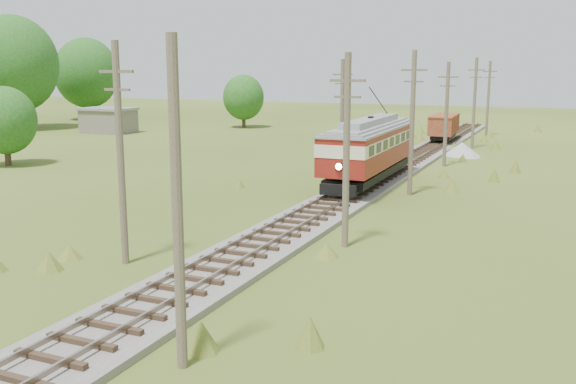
% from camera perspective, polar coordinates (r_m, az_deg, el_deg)
% --- Properties ---
extents(railbed_main, '(3.60, 96.00, 0.57)m').
position_cam_1_polar(railbed_main, '(44.98, 7.66, 0.98)').
color(railbed_main, '#605B54').
rests_on(railbed_main, ground).
extents(streetcar, '(3.38, 13.56, 6.17)m').
position_cam_1_polar(streetcar, '(43.47, 7.31, 4.14)').
color(streetcar, black).
rests_on(streetcar, ground).
extents(gondola, '(2.82, 7.59, 2.48)m').
position_cam_1_polar(gondola, '(69.99, 13.70, 5.75)').
color(gondola, black).
rests_on(gondola, ground).
extents(gravel_pile, '(3.44, 3.65, 1.25)m').
position_cam_1_polar(gravel_pile, '(60.65, 15.29, 3.65)').
color(gravel_pile, gray).
rests_on(gravel_pile, ground).
extents(utility_pole_r_1, '(0.30, 0.30, 8.80)m').
position_cam_1_polar(utility_pole_r_1, '(16.74, -9.82, -1.42)').
color(utility_pole_r_1, brown).
rests_on(utility_pole_r_1, ground).
extents(utility_pole_r_2, '(1.60, 0.30, 8.60)m').
position_cam_1_polar(utility_pole_r_2, '(28.26, 5.22, 3.79)').
color(utility_pole_r_2, brown).
rests_on(utility_pole_r_2, ground).
extents(utility_pole_r_3, '(1.60, 0.30, 9.00)m').
position_cam_1_polar(utility_pole_r_3, '(40.74, 10.98, 6.13)').
color(utility_pole_r_3, brown).
rests_on(utility_pole_r_3, ground).
extents(utility_pole_r_4, '(1.60, 0.30, 8.40)m').
position_cam_1_polar(utility_pole_r_4, '(53.51, 13.90, 6.81)').
color(utility_pole_r_4, brown).
rests_on(utility_pole_r_4, ground).
extents(utility_pole_r_5, '(1.60, 0.30, 8.90)m').
position_cam_1_polar(utility_pole_r_5, '(66.26, 16.24, 7.66)').
color(utility_pole_r_5, brown).
rests_on(utility_pole_r_5, ground).
extents(utility_pole_r_6, '(1.60, 0.30, 8.70)m').
position_cam_1_polar(utility_pole_r_6, '(79.18, 17.38, 8.00)').
color(utility_pole_r_6, brown).
rests_on(utility_pole_r_6, ground).
extents(utility_pole_l_a, '(1.60, 0.30, 9.00)m').
position_cam_1_polar(utility_pole_l_a, '(26.53, -14.69, 3.45)').
color(utility_pole_l_a, brown).
rests_on(utility_pole_l_a, ground).
extents(utility_pole_l_b, '(1.60, 0.30, 8.60)m').
position_cam_1_polar(utility_pole_l_b, '(51.50, 4.81, 7.05)').
color(utility_pole_l_b, brown).
rests_on(utility_pole_l_b, ground).
extents(tree_left_4, '(11.34, 11.34, 14.61)m').
position_cam_1_polar(tree_left_4, '(91.10, -23.25, 10.40)').
color(tree_left_4, '#38281C').
rests_on(tree_left_4, ground).
extents(tree_left_5, '(9.66, 9.66, 12.44)m').
position_cam_1_polar(tree_left_5, '(104.06, -17.47, 10.06)').
color(tree_left_5, '#38281C').
rests_on(tree_left_5, ground).
extents(tree_mid_a, '(5.46, 5.46, 7.03)m').
position_cam_1_polar(tree_mid_a, '(86.59, -3.98, 8.39)').
color(tree_mid_a, '#38281C').
rests_on(tree_mid_a, ground).
extents(tree_mid_c, '(5.04, 5.04, 6.49)m').
position_cam_1_polar(tree_mid_c, '(57.34, -23.86, 5.84)').
color(tree_mid_c, '#38281C').
rests_on(tree_mid_c, ground).
extents(shed, '(6.40, 4.40, 3.10)m').
position_cam_1_polar(shed, '(82.52, -15.67, 6.18)').
color(shed, slate).
rests_on(shed, ground).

